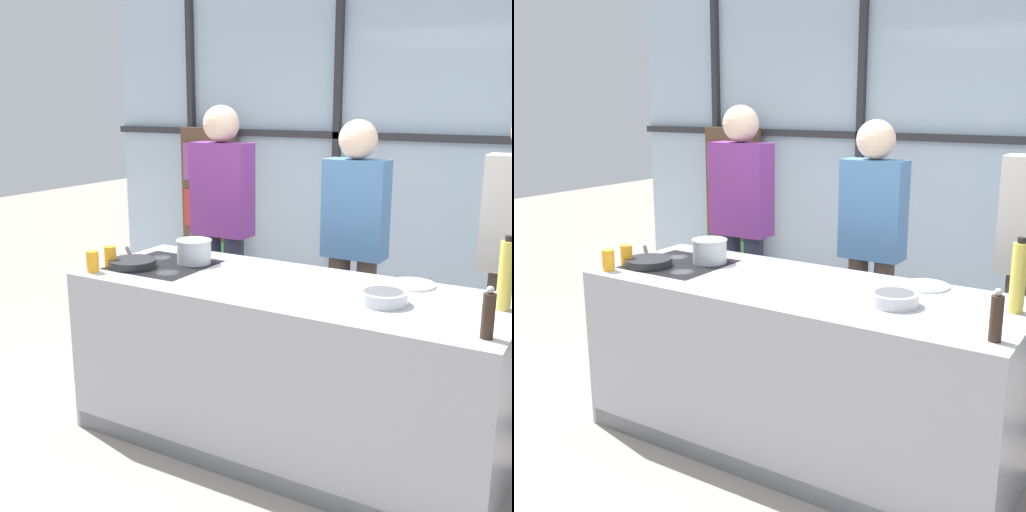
{
  "view_description": "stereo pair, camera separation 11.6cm",
  "coord_description": "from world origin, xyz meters",
  "views": [
    {
      "loc": [
        1.47,
        -2.81,
        1.84
      ],
      "look_at": [
        -0.24,
        0.1,
        1.01
      ],
      "focal_mm": 45.0,
      "sensor_mm": 36.0,
      "label": 1
    },
    {
      "loc": [
        1.57,
        -2.75,
        1.84
      ],
      "look_at": [
        -0.24,
        0.1,
        1.01
      ],
      "focal_mm": 45.0,
      "sensor_mm": 36.0,
      "label": 2
    }
  ],
  "objects": [
    {
      "name": "pepper_grinder",
      "position": [
        1.04,
        -0.27,
        1.01
      ],
      "size": [
        0.05,
        0.05,
        0.22
      ],
      "color": "#332319",
      "rests_on": "demo_island"
    },
    {
      "name": "oil_bottle",
      "position": [
        1.03,
        0.14,
        1.08
      ],
      "size": [
        0.07,
        0.07,
        0.34
      ],
      "color": "#E0CC4C",
      "rests_on": "demo_island"
    },
    {
      "name": "frying_pan",
      "position": [
        -0.92,
        -0.12,
        0.94
      ],
      "size": [
        0.39,
        0.38,
        0.04
      ],
      "color": "#232326",
      "rests_on": "demo_island"
    },
    {
      "name": "back_window_wall",
      "position": [
        0.0,
        2.42,
        1.4
      ],
      "size": [
        6.4,
        0.1,
        2.8
      ],
      "color": "silver",
      "rests_on": "ground_plane"
    },
    {
      "name": "spectator_far_left",
      "position": [
        -1.0,
        0.93,
        1.04
      ],
      "size": [
        0.43,
        0.25,
        1.8
      ],
      "rotation": [
        0.0,
        0.0,
        3.14
      ],
      "color": "#232838",
      "rests_on": "ground_plane"
    },
    {
      "name": "mixing_bowl",
      "position": [
        0.54,
        -0.05,
        0.95
      ],
      "size": [
        0.23,
        0.23,
        0.06
      ],
      "color": "silver",
      "rests_on": "demo_island"
    },
    {
      "name": "ground_plane",
      "position": [
        0.0,
        0.0,
        0.0
      ],
      "size": [
        18.0,
        18.0,
        0.0
      ],
      "primitive_type": "plane",
      "color": "gray"
    },
    {
      "name": "juice_glass_near",
      "position": [
        -1.03,
        -0.32,
        0.97
      ],
      "size": [
        0.07,
        0.07,
        0.12
      ],
      "primitive_type": "cylinder",
      "color": "orange",
      "rests_on": "demo_island"
    },
    {
      "name": "bookshelf",
      "position": [
        -2.02,
        2.24,
        0.79
      ],
      "size": [
        0.54,
        0.19,
        1.58
      ],
      "color": "brown",
      "rests_on": "ground_plane"
    },
    {
      "name": "spectator_center_left",
      "position": [
        0.0,
        0.93,
        1.0
      ],
      "size": [
        0.4,
        0.24,
        1.72
      ],
      "rotation": [
        0.0,
        0.0,
        3.14
      ],
      "color": "#47382D",
      "rests_on": "ground_plane"
    },
    {
      "name": "white_plate",
      "position": [
        0.56,
        0.31,
        0.92
      ],
      "size": [
        0.24,
        0.24,
        0.01
      ],
      "primitive_type": "cylinder",
      "color": "white",
      "rests_on": "demo_island"
    },
    {
      "name": "demo_island",
      "position": [
        -0.0,
        -0.0,
        0.46
      ],
      "size": [
        2.27,
        0.84,
        0.91
      ],
      "color": "#A8AAB2",
      "rests_on": "ground_plane"
    },
    {
      "name": "juice_glass_far",
      "position": [
        -1.03,
        -0.18,
        0.97
      ],
      "size": [
        0.07,
        0.07,
        0.12
      ],
      "primitive_type": "cylinder",
      "color": "orange",
      "rests_on": "demo_island"
    },
    {
      "name": "saucepan",
      "position": [
        -0.67,
        0.13,
        0.99
      ],
      "size": [
        0.29,
        0.32,
        0.14
      ],
      "color": "silver",
      "rests_on": "demo_island"
    }
  ]
}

